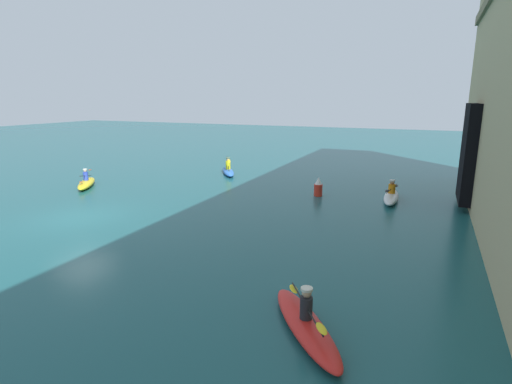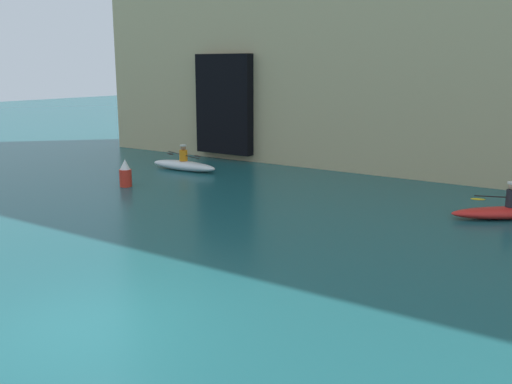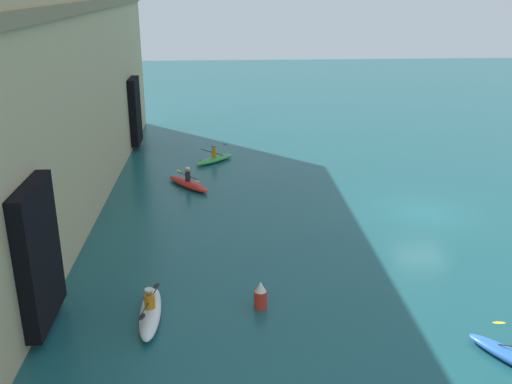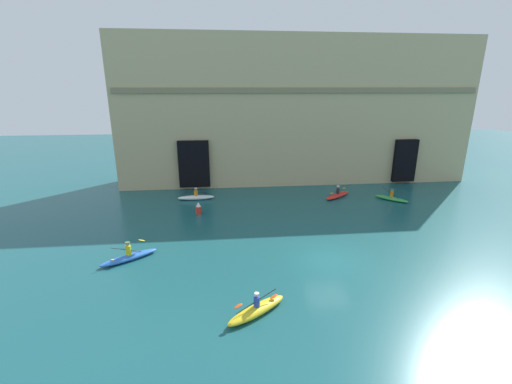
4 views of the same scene
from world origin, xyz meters
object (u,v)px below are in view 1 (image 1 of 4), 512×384
at_px(kayak_white, 391,196).
at_px(kayak_red, 306,324).
at_px(kayak_yellow, 86,183).
at_px(kayak_blue, 228,171).
at_px(marker_buoy, 318,187).

bearing_deg(kayak_white, kayak_red, 175.39).
relative_size(kayak_yellow, kayak_white, 0.93).
bearing_deg(kayak_yellow, kayak_white, 67.52).
height_order(kayak_red, kayak_yellow, kayak_red).
distance_m(kayak_red, kayak_white, 13.24).
relative_size(kayak_red, kayak_blue, 1.00).
bearing_deg(kayak_red, marker_buoy, -24.01).
bearing_deg(kayak_white, kayak_yellow, 100.58).
relative_size(kayak_yellow, marker_buoy, 3.04).
distance_m(kayak_blue, kayak_white, 11.67).
height_order(kayak_red, marker_buoy, kayak_red).
height_order(kayak_blue, kayak_white, kayak_blue).
height_order(kayak_red, kayak_white, kayak_white).
relative_size(kayak_blue, marker_buoy, 3.16).
distance_m(kayak_red, marker_buoy, 13.18).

